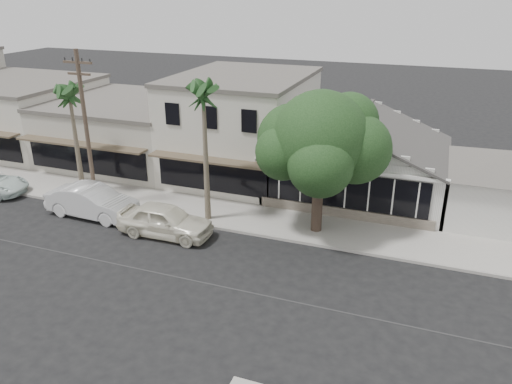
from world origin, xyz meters
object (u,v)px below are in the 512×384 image
at_px(car_1, 92,202).
at_px(shade_tree, 320,141).
at_px(car_0, 165,220).
at_px(utility_pole, 86,127).

xyz_separation_m(car_1, shade_tree, (12.19, 2.61, 4.06)).
xyz_separation_m(car_0, shade_tree, (7.19, 3.25, 4.08)).
height_order(car_1, shade_tree, shade_tree).
height_order(car_0, car_1, car_1).
bearing_deg(car_0, car_1, 81.65).
xyz_separation_m(utility_pole, car_1, (0.68, -1.15, -3.91)).
relative_size(car_1, shade_tree, 0.71).
bearing_deg(car_0, utility_pole, 71.45).
bearing_deg(utility_pole, car_0, -17.47).
distance_m(utility_pole, car_1, 4.13).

